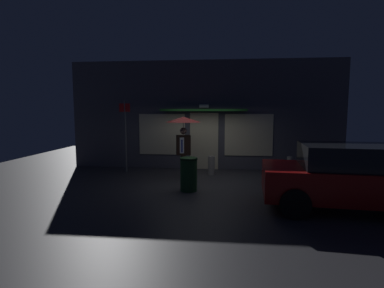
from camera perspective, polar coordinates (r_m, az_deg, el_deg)
ground_plane at (r=9.57m, az=1.47°, el=-7.31°), size 18.00×18.00×0.00m
building_facade at (r=11.63m, az=2.42°, el=5.49°), size 10.56×1.00×4.20m
person_with_umbrella at (r=9.77m, az=-1.68°, el=2.76°), size 1.17×1.17×2.08m
parked_car at (r=7.72m, az=28.34°, el=-5.57°), size 4.06×2.29×1.50m
street_sign_post at (r=11.10m, az=-12.72°, el=2.20°), size 0.40×0.07×2.63m
sidewalk_bollard at (r=10.58m, az=3.75°, el=-4.13°), size 0.24×0.24×0.67m
sidewalk_bollard_2 at (r=10.95m, az=18.35°, el=-4.08°), size 0.21×0.21×0.67m
trash_bin at (r=8.43m, az=-0.63°, el=-5.83°), size 0.50×0.50×0.95m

